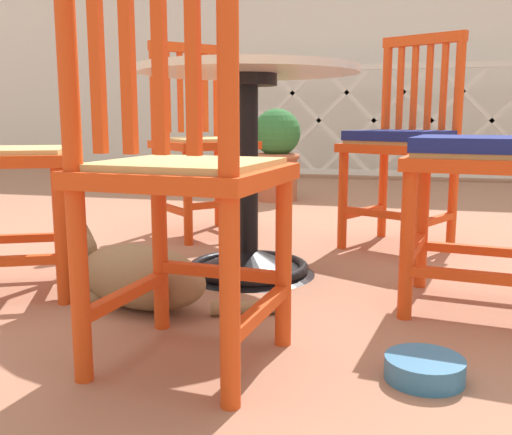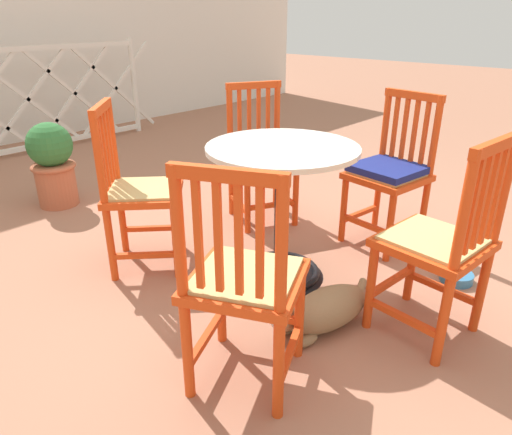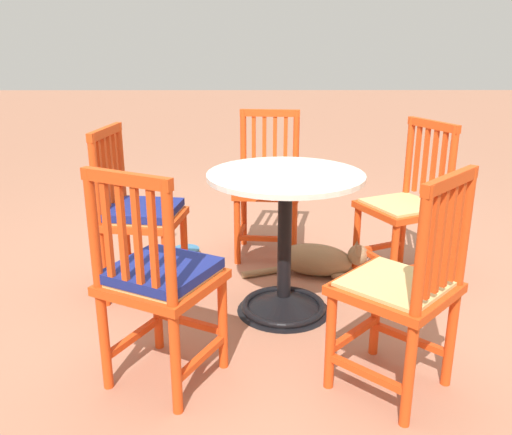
{
  "view_description": "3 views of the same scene",
  "coord_description": "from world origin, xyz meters",
  "px_view_note": "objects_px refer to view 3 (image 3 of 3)",
  "views": [
    {
      "loc": [
        0.5,
        -1.94,
        0.56
      ],
      "look_at": [
        0.03,
        -0.11,
        0.23
      ],
      "focal_mm": 40.81,
      "sensor_mm": 36.0,
      "label": 1
    },
    {
      "loc": [
        -1.77,
        -1.36,
        1.32
      ],
      "look_at": [
        -0.18,
        0.07,
        0.39
      ],
      "focal_mm": 32.77,
      "sensor_mm": 36.0,
      "label": 2
    },
    {
      "loc": [
        0.12,
        2.58,
        1.36
      ],
      "look_at": [
        0.11,
        -0.09,
        0.47
      ],
      "focal_mm": 38.56,
      "sensor_mm": 36.0,
      "label": 3
    }
  ],
  "objects_px": {
    "orange_chair_tucked_in": "(268,189)",
    "orange_chair_at_corner": "(159,281)",
    "orange_chair_near_fence": "(406,207)",
    "orange_chair_facing_out": "(139,216)",
    "tabby_cat": "(321,260)",
    "orange_chair_by_planter": "(402,291)",
    "pet_water_bowl": "(186,252)",
    "cafe_table": "(284,260)"
  },
  "relations": [
    {
      "from": "orange_chair_near_fence",
      "to": "orange_chair_at_corner",
      "type": "xyz_separation_m",
      "value": [
        1.23,
        1.0,
        0.01
      ]
    },
    {
      "from": "orange_chair_tucked_in",
      "to": "orange_chair_at_corner",
      "type": "xyz_separation_m",
      "value": [
        0.46,
        1.4,
        0.01
      ]
    },
    {
      "from": "cafe_table",
      "to": "orange_chair_facing_out",
      "type": "bearing_deg",
      "value": -15.58
    },
    {
      "from": "orange_chair_tucked_in",
      "to": "orange_chair_by_planter",
      "type": "bearing_deg",
      "value": 107.96
    },
    {
      "from": "orange_chair_near_fence",
      "to": "cafe_table",
      "type": "bearing_deg",
      "value": 29.57
    },
    {
      "from": "orange_chair_at_corner",
      "to": "orange_chair_by_planter",
      "type": "height_order",
      "value": "same"
    },
    {
      "from": "orange_chair_at_corner",
      "to": "tabby_cat",
      "type": "height_order",
      "value": "orange_chair_at_corner"
    },
    {
      "from": "orange_chair_near_fence",
      "to": "pet_water_bowl",
      "type": "xyz_separation_m",
      "value": [
        1.29,
        -0.34,
        -0.41
      ]
    },
    {
      "from": "orange_chair_tucked_in",
      "to": "orange_chair_facing_out",
      "type": "height_order",
      "value": "same"
    },
    {
      "from": "orange_chair_tucked_in",
      "to": "orange_chair_by_planter",
      "type": "height_order",
      "value": "same"
    },
    {
      "from": "orange_chair_tucked_in",
      "to": "pet_water_bowl",
      "type": "distance_m",
      "value": 0.67
    },
    {
      "from": "tabby_cat",
      "to": "orange_chair_at_corner",
      "type": "bearing_deg",
      "value": 53.45
    },
    {
      "from": "pet_water_bowl",
      "to": "tabby_cat",
      "type": "bearing_deg",
      "value": 159.83
    },
    {
      "from": "orange_chair_by_planter",
      "to": "tabby_cat",
      "type": "height_order",
      "value": "orange_chair_by_planter"
    },
    {
      "from": "orange_chair_at_corner",
      "to": "tabby_cat",
      "type": "distance_m",
      "value": 1.33
    },
    {
      "from": "orange_chair_at_corner",
      "to": "pet_water_bowl",
      "type": "distance_m",
      "value": 1.41
    },
    {
      "from": "pet_water_bowl",
      "to": "cafe_table",
      "type": "bearing_deg",
      "value": 128.36
    },
    {
      "from": "orange_chair_facing_out",
      "to": "orange_chair_by_planter",
      "type": "xyz_separation_m",
      "value": [
        -1.17,
        0.87,
        -0.01
      ]
    },
    {
      "from": "orange_chair_by_planter",
      "to": "pet_water_bowl",
      "type": "xyz_separation_m",
      "value": [
        1.0,
        -1.41,
        -0.41
      ]
    },
    {
      "from": "orange_chair_by_planter",
      "to": "pet_water_bowl",
      "type": "height_order",
      "value": "orange_chair_by_planter"
    },
    {
      "from": "orange_chair_at_corner",
      "to": "orange_chair_by_planter",
      "type": "distance_m",
      "value": 0.94
    },
    {
      "from": "orange_chair_by_planter",
      "to": "pet_water_bowl",
      "type": "distance_m",
      "value": 1.77
    },
    {
      "from": "tabby_cat",
      "to": "orange_chair_tucked_in",
      "type": "bearing_deg",
      "value": -49.66
    },
    {
      "from": "orange_chair_near_fence",
      "to": "pet_water_bowl",
      "type": "bearing_deg",
      "value": -14.92
    },
    {
      "from": "orange_chair_near_fence",
      "to": "tabby_cat",
      "type": "relative_size",
      "value": 1.22
    },
    {
      "from": "orange_chair_near_fence",
      "to": "orange_chair_at_corner",
      "type": "distance_m",
      "value": 1.58
    },
    {
      "from": "orange_chair_tucked_in",
      "to": "orange_chair_at_corner",
      "type": "height_order",
      "value": "same"
    },
    {
      "from": "orange_chair_tucked_in",
      "to": "orange_chair_facing_out",
      "type": "bearing_deg",
      "value": 40.26
    },
    {
      "from": "orange_chair_near_fence",
      "to": "orange_chair_tucked_in",
      "type": "xyz_separation_m",
      "value": [
        0.77,
        -0.4,
        0.0
      ]
    },
    {
      "from": "orange_chair_near_fence",
      "to": "orange_chair_by_planter",
      "type": "height_order",
      "value": "same"
    },
    {
      "from": "orange_chair_near_fence",
      "to": "orange_chair_facing_out",
      "type": "bearing_deg",
      "value": 7.3
    },
    {
      "from": "cafe_table",
      "to": "tabby_cat",
      "type": "height_order",
      "value": "cafe_table"
    },
    {
      "from": "pet_water_bowl",
      "to": "orange_chair_tucked_in",
      "type": "bearing_deg",
      "value": -173.77
    },
    {
      "from": "orange_chair_facing_out",
      "to": "pet_water_bowl",
      "type": "xyz_separation_m",
      "value": [
        -0.17,
        -0.53,
        -0.42
      ]
    },
    {
      "from": "cafe_table",
      "to": "tabby_cat",
      "type": "relative_size",
      "value": 1.02
    },
    {
      "from": "orange_chair_by_planter",
      "to": "cafe_table",
      "type": "bearing_deg",
      "value": -58.26
    },
    {
      "from": "orange_chair_near_fence",
      "to": "orange_chair_at_corner",
      "type": "bearing_deg",
      "value": 39.05
    },
    {
      "from": "orange_chair_facing_out",
      "to": "pet_water_bowl",
      "type": "relative_size",
      "value": 5.36
    },
    {
      "from": "orange_chair_at_corner",
      "to": "orange_chair_by_planter",
      "type": "bearing_deg",
      "value": 175.91
    },
    {
      "from": "orange_chair_at_corner",
      "to": "orange_chair_tucked_in",
      "type": "bearing_deg",
      "value": -108.16
    },
    {
      "from": "tabby_cat",
      "to": "orange_chair_by_planter",
      "type": "bearing_deg",
      "value": 98.58
    },
    {
      "from": "pet_water_bowl",
      "to": "orange_chair_near_fence",
      "type": "bearing_deg",
      "value": 165.08
    }
  ]
}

